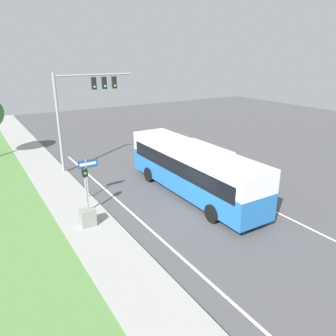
% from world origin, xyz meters
% --- Properties ---
extents(ground_plane, '(80.00, 80.00, 0.00)m').
position_xyz_m(ground_plane, '(0.00, 0.00, 0.00)').
color(ground_plane, '#4C4C4F').
extents(sidewalk, '(2.80, 80.00, 0.12)m').
position_xyz_m(sidewalk, '(-6.20, 0.00, 0.06)').
color(sidewalk, '#9E9E99').
rests_on(sidewalk, ground_plane).
extents(grass_verge, '(3.60, 80.00, 0.10)m').
position_xyz_m(grass_verge, '(-9.40, 0.00, 0.05)').
color(grass_verge, '#568442').
rests_on(grass_verge, ground_plane).
extents(lane_divider_near, '(0.14, 30.00, 0.01)m').
position_xyz_m(lane_divider_near, '(-3.60, 0.00, 0.00)').
color(lane_divider_near, silver).
rests_on(lane_divider_near, ground_plane).
extents(lane_divider_far, '(0.14, 30.00, 0.01)m').
position_xyz_m(lane_divider_far, '(3.60, 0.00, 0.00)').
color(lane_divider_far, silver).
rests_on(lane_divider_far, ground_plane).
extents(bus, '(2.69, 11.50, 3.46)m').
position_xyz_m(bus, '(0.87, 2.44, 1.89)').
color(bus, '#236BB7').
rests_on(bus, ground_plane).
extents(signal_gantry, '(6.08, 0.41, 7.46)m').
position_xyz_m(signal_gantry, '(-3.09, 11.12, 5.42)').
color(signal_gantry, '#939399').
rests_on(signal_gantry, ground_plane).
extents(pedestrian_signal, '(0.28, 0.34, 2.71)m').
position_xyz_m(pedestrian_signal, '(-5.73, 3.49, 1.87)').
color(pedestrian_signal, '#939399').
rests_on(pedestrian_signal, ground_plane).
extents(street_sign, '(1.23, 0.08, 2.60)m').
position_xyz_m(street_sign, '(-4.95, 5.46, 1.85)').
color(street_sign, '#939399').
rests_on(street_sign, ground_plane).
extents(utility_cabinet, '(0.77, 0.62, 0.90)m').
position_xyz_m(utility_cabinet, '(-6.26, 1.90, 0.57)').
color(utility_cabinet, gray).
rests_on(utility_cabinet, sidewalk).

